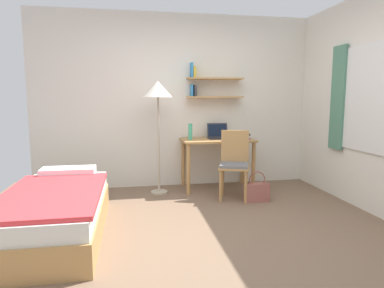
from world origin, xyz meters
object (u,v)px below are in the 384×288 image
(bed, at_px, (57,212))
(desk_chair, at_px, (234,162))
(standing_lamp, at_px, (158,95))
(water_bottle, at_px, (190,132))
(desk, at_px, (217,148))
(book_stack, at_px, (242,136))
(handbag, at_px, (257,191))
(laptop, at_px, (218,134))

(bed, relative_size, desk_chair, 2.01)
(bed, relative_size, standing_lamp, 1.16)
(desk_chair, bearing_deg, bed, -156.19)
(standing_lamp, xyz_separation_m, water_bottle, (0.47, 0.07, -0.53))
(desk, distance_m, book_stack, 0.40)
(standing_lamp, xyz_separation_m, book_stack, (1.24, 0.06, -0.61))
(bed, relative_size, book_stack, 7.88)
(water_bottle, xyz_separation_m, book_stack, (0.78, -0.01, -0.08))
(book_stack, relative_size, handbag, 0.58)
(laptop, distance_m, book_stack, 0.35)
(book_stack, bearing_deg, desk, 172.50)
(desk_chair, bearing_deg, water_bottle, 137.52)
(bed, xyz_separation_m, water_bottle, (1.58, 1.41, 0.63))
(desk, distance_m, water_bottle, 0.49)
(book_stack, bearing_deg, handbag, -90.69)
(bed, distance_m, handbag, 2.46)
(standing_lamp, bearing_deg, handbag, -27.04)
(desk, bearing_deg, book_stack, -7.50)
(standing_lamp, bearing_deg, desk_chair, -22.49)
(bed, bearing_deg, book_stack, 30.59)
(water_bottle, relative_size, handbag, 0.59)
(laptop, xyz_separation_m, water_bottle, (-0.45, -0.12, 0.06))
(bed, height_order, laptop, laptop)
(bed, height_order, standing_lamp, standing_lamp)
(laptop, height_order, water_bottle, water_bottle)
(desk_chair, relative_size, water_bottle, 3.82)
(water_bottle, bearing_deg, laptop, 15.29)
(desk, height_order, standing_lamp, standing_lamp)
(standing_lamp, distance_m, handbag, 1.87)
(bed, bearing_deg, handbag, 16.76)
(laptop, bearing_deg, water_bottle, -164.71)
(desk, bearing_deg, standing_lamp, -173.30)
(bed, xyz_separation_m, laptop, (2.03, 1.53, 0.57))
(desk, xyz_separation_m, water_bottle, (-0.42, -0.04, 0.26))
(bed, distance_m, book_stack, 2.80)
(desk, bearing_deg, bed, -144.22)
(water_bottle, bearing_deg, desk_chair, -42.48)
(bed, xyz_separation_m, standing_lamp, (1.12, 1.34, 1.16))
(desk, xyz_separation_m, standing_lamp, (-0.88, -0.10, 0.78))
(desk, height_order, laptop, laptop)
(water_bottle, height_order, book_stack, water_bottle)
(desk_chair, bearing_deg, laptop, 96.97)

